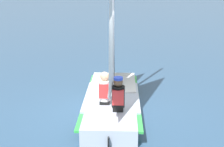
{
  "coord_description": "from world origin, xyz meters",
  "views": [
    {
      "loc": [
        -6.06,
        -4.51,
        3.26
      ],
      "look_at": [
        0.0,
        0.0,
        0.97
      ],
      "focal_mm": 50.0,
      "sensor_mm": 36.0,
      "label": 1
    }
  ],
  "objects": [
    {
      "name": "sailor_helm",
      "position": [
        -0.51,
        -0.16,
        0.62
      ],
      "size": [
        0.43,
        0.42,
        1.16
      ],
      "rotation": [
        0.0,
        0.0,
        0.6
      ],
      "color": "black",
      "rests_on": "ground_plane"
    },
    {
      "name": "sailboat_main",
      "position": [
        -0.04,
        -0.03,
        0.92
      ],
      "size": [
        3.93,
        3.32,
        5.92
      ],
      "rotation": [
        0.0,
        0.0,
        0.6
      ],
      "color": "#B2BCCC",
      "rests_on": "ground_plane"
    },
    {
      "name": "sailor_crew",
      "position": [
        -0.65,
        -0.66,
        0.63
      ],
      "size": [
        0.43,
        0.42,
        1.16
      ],
      "rotation": [
        0.0,
        0.0,
        0.6
      ],
      "color": "black",
      "rests_on": "ground_plane"
    },
    {
      "name": "ground_plane",
      "position": [
        0.0,
        0.0,
        0.0
      ],
      "size": [
        260.0,
        260.0,
        0.0
      ],
      "primitive_type": "plane",
      "color": "#2D4C6B"
    }
  ]
}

